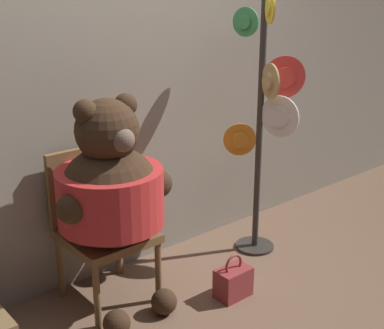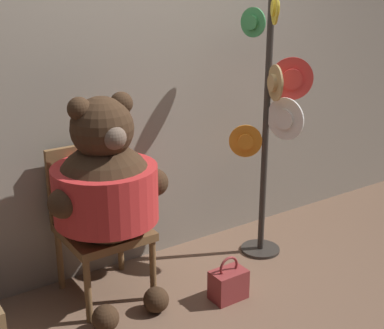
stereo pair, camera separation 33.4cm
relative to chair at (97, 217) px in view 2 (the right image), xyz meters
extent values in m
plane|color=brown|center=(0.42, -0.51, -0.49)|extent=(14.00, 14.00, 0.00)
cube|color=gray|center=(0.42, 0.26, 0.62)|extent=(8.00, 0.10, 2.23)
cylinder|color=brown|center=(-0.21, -0.30, -0.29)|extent=(0.04, 0.04, 0.40)
cylinder|color=brown|center=(0.21, -0.30, -0.29)|extent=(0.04, 0.04, 0.40)
cylinder|color=brown|center=(-0.21, 0.14, -0.29)|extent=(0.04, 0.04, 0.40)
cylinder|color=brown|center=(0.21, 0.14, -0.29)|extent=(0.04, 0.04, 0.40)
cube|color=brown|center=(0.00, -0.08, -0.07)|extent=(0.48, 0.50, 0.05)
cube|color=brown|center=(0.00, 0.15, 0.19)|extent=(0.48, 0.04, 0.47)
sphere|color=#3D2819|center=(-0.01, -0.16, 0.21)|extent=(0.59, 0.59, 0.59)
cylinder|color=red|center=(-0.01, -0.16, 0.21)|extent=(0.61, 0.61, 0.33)
sphere|color=#3D2819|center=(-0.01, -0.16, 0.60)|extent=(0.36, 0.36, 0.36)
sphere|color=#3D2819|center=(-0.13, -0.16, 0.72)|extent=(0.13, 0.13, 0.13)
sphere|color=#3D2819|center=(0.12, -0.16, 0.72)|extent=(0.13, 0.13, 0.13)
sphere|color=brown|center=(-0.01, -0.31, 0.58)|extent=(0.13, 0.13, 0.13)
sphere|color=#3D2819|center=(-0.29, -0.23, 0.24)|extent=(0.17, 0.17, 0.17)
sphere|color=#3D2819|center=(0.28, -0.23, 0.24)|extent=(0.17, 0.17, 0.17)
sphere|color=#3D2819|center=(-0.17, -0.42, -0.42)|extent=(0.15, 0.15, 0.15)
sphere|color=#3D2819|center=(0.16, -0.42, -0.42)|extent=(0.15, 0.15, 0.15)
cylinder|color=#332D28|center=(1.17, -0.19, -0.48)|extent=(0.28, 0.28, 0.02)
cylinder|color=#332D28|center=(1.17, -0.19, 0.40)|extent=(0.04, 0.04, 1.79)
cylinder|color=tan|center=(1.12, -0.31, 0.75)|extent=(0.09, 0.22, 0.23)
cylinder|color=tan|center=(1.12, -0.31, 0.75)|extent=(0.10, 0.13, 0.11)
cylinder|color=#3D9351|center=(1.13, -0.06, 1.11)|extent=(0.06, 0.19, 0.19)
cylinder|color=#3D9351|center=(1.13, -0.06, 1.11)|extent=(0.07, 0.10, 0.09)
cylinder|color=silver|center=(1.20, -0.34, 0.52)|extent=(0.07, 0.28, 0.28)
cylinder|color=silver|center=(1.20, -0.34, 0.52)|extent=(0.07, 0.14, 0.13)
cylinder|color=red|center=(1.29, -0.29, 0.76)|extent=(0.23, 0.18, 0.28)
cylinder|color=red|center=(1.29, -0.29, 0.76)|extent=(0.14, 0.13, 0.13)
cylinder|color=orange|center=(1.06, -0.11, 0.33)|extent=(0.18, 0.15, 0.23)
cylinder|color=orange|center=(1.06, -0.11, 0.33)|extent=(0.13, 0.12, 0.11)
cylinder|color=yellow|center=(1.10, -0.30, 1.21)|extent=(0.11, 0.17, 0.20)
cylinder|color=yellow|center=(1.10, -0.30, 1.21)|extent=(0.08, 0.10, 0.09)
cube|color=maroon|center=(0.59, -0.55, -0.40)|extent=(0.22, 0.14, 0.19)
torus|color=maroon|center=(0.59, -0.55, -0.27)|extent=(0.14, 0.02, 0.14)
camera|label=1|loc=(-1.45, -2.59, 1.36)|focal=50.00mm
camera|label=2|loc=(-1.19, -2.79, 1.36)|focal=50.00mm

